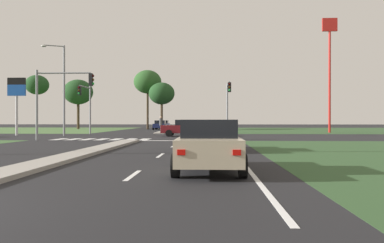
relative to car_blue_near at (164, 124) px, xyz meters
name	(u,v)px	position (x,y,z in m)	size (l,w,h in m)	color
ground_plane	(149,137)	(2.39, -31.57, -0.76)	(200.00, 200.00, 0.00)	black
grass_verge_far_left	(14,130)	(-23.11, -7.07, -0.76)	(35.00, 35.00, 0.01)	#476B38
grass_verge_far_right	(338,130)	(27.89, -7.07, -0.76)	(35.00, 35.00, 0.01)	#2D4C28
median_island_near	(80,154)	(2.39, -50.57, -0.69)	(1.20, 22.00, 0.14)	gray
median_island_far	(174,129)	(2.39, -6.57, -0.69)	(1.20, 36.00, 0.14)	#ADA89E
lane_dash_near	(133,175)	(5.89, -56.47, -0.76)	(0.14, 2.00, 0.01)	silver
lane_dash_second	(160,155)	(5.89, -50.47, -0.76)	(0.14, 2.00, 0.01)	silver
lane_dash_third	(173,146)	(5.89, -44.47, -0.76)	(0.14, 2.00, 0.01)	silver
lane_dash_fourth	(181,141)	(5.89, -38.47, -0.76)	(0.14, 2.00, 0.01)	silver
lane_dash_fifth	(186,137)	(5.89, -32.47, -0.76)	(0.14, 2.00, 0.01)	silver
edge_line_right	(236,154)	(9.24, -49.57, -0.76)	(0.14, 24.00, 0.01)	silver
stop_bar_near	(185,141)	(6.19, -38.57, -0.76)	(6.40, 0.50, 0.01)	silver
crosswalk_bar_near	(59,139)	(-4.01, -36.77, -0.76)	(0.70, 2.80, 0.01)	silver
crosswalk_bar_second	(73,139)	(-2.86, -36.77, -0.76)	(0.70, 2.80, 0.01)	silver
crosswalk_bar_third	(88,139)	(-1.71, -36.77, -0.76)	(0.70, 2.80, 0.01)	silver
crosswalk_bar_fourth	(102,139)	(-0.56, -36.77, -0.76)	(0.70, 2.80, 0.01)	silver
crosswalk_bar_fifth	(116,139)	(0.59, -36.77, -0.76)	(0.70, 2.80, 0.01)	silver
crosswalk_bar_sixth	(130,139)	(1.74, -36.77, -0.76)	(0.70, 2.80, 0.01)	silver
crosswalk_bar_seventh	(145,139)	(2.89, -36.77, -0.76)	(0.70, 2.80, 0.01)	silver
car_blue_near	(164,124)	(0.00, 0.00, 0.00)	(2.00, 4.24, 1.49)	navy
car_navy_second	(160,125)	(0.16, -5.77, 0.00)	(2.03, 4.61, 1.48)	#161E47
car_maroon_third	(185,128)	(5.75, -30.71, 0.04)	(4.52, 2.05, 1.57)	maroon
car_black_fourth	(212,135)	(8.13, -47.41, 0.03)	(2.01, 4.56, 1.55)	black
car_beige_fifth	(209,145)	(8.01, -55.45, 0.03)	(2.01, 4.44, 1.56)	#BCAD8E
traffic_signal_far_left	(86,101)	(-5.21, -26.36, 2.87)	(0.32, 3.86, 5.33)	gray
traffic_signal_far_right	(228,98)	(9.99, -26.76, 3.06)	(0.32, 4.91, 5.52)	gray
traffic_signal_near_left	(58,92)	(-3.54, -38.17, 2.96)	(4.56, 0.32, 5.39)	gray
street_lamp_second	(62,85)	(-6.33, -30.23, 4.18)	(2.05, 1.06, 8.83)	gray
pedestrian_at_median	(161,123)	(2.40, -22.78, 0.49)	(0.34, 0.34, 1.82)	#4C4C4C
fastfood_pole_sign	(330,51)	(22.78, -19.25, 9.27)	(1.80, 0.40, 14.04)	red
fuel_price_totem	(17,93)	(-11.19, -29.59, 3.45)	(1.80, 0.24, 5.77)	silver
treeline_near	(37,85)	(-22.10, -1.16, 6.91)	(4.03, 4.03, 9.43)	#423323
treeline_second	(78,92)	(-14.75, -1.29, 5.62)	(5.08, 5.08, 8.58)	#423323
treeline_third	(148,82)	(-2.25, -3.48, 7.10)	(4.59, 4.59, 9.87)	#423323
treeline_fourth	(162,94)	(0.45, -6.21, 4.97)	(4.12, 4.12, 7.53)	#423323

